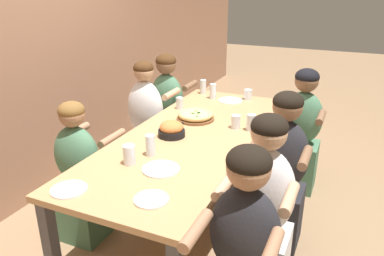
# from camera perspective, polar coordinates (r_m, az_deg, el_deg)

# --- Properties ---
(ground_plane) EXTENTS (18.00, 18.00, 0.00)m
(ground_plane) POSITION_cam_1_polar(r_m,az_deg,el_deg) (3.22, 0.00, -13.85)
(ground_plane) COLOR #896B4C
(ground_plane) RESTS_ON ground
(restaurant_back_panel) EXTENTS (10.00, 0.06, 3.20)m
(restaurant_back_panel) POSITION_cam_1_polar(r_m,az_deg,el_deg) (3.51, -23.45, 15.50)
(restaurant_back_panel) COLOR #9E7056
(restaurant_back_panel) RESTS_ON ground
(dining_table) EXTENTS (2.34, 0.94, 0.78)m
(dining_table) POSITION_cam_1_polar(r_m,az_deg,el_deg) (2.87, 0.00, -2.32)
(dining_table) COLOR tan
(dining_table) RESTS_ON ground
(pizza_board_main) EXTENTS (0.31, 0.31, 0.06)m
(pizza_board_main) POSITION_cam_1_polar(r_m,az_deg,el_deg) (3.13, 0.53, 1.88)
(pizza_board_main) COLOR brown
(pizza_board_main) RESTS_ON dining_table
(skillet_bowl) EXTENTS (0.29, 0.20, 0.12)m
(skillet_bowl) POSITION_cam_1_polar(r_m,az_deg,el_deg) (2.79, -3.13, -0.23)
(skillet_bowl) COLOR black
(skillet_bowl) RESTS_ON dining_table
(empty_plate_a) EXTENTS (0.23, 0.23, 0.02)m
(empty_plate_a) POSITION_cam_1_polar(r_m,az_deg,el_deg) (3.64, 5.94, 4.17)
(empty_plate_a) COLOR white
(empty_plate_a) RESTS_ON dining_table
(empty_plate_b) EXTENTS (0.19, 0.19, 0.02)m
(empty_plate_b) POSITION_cam_1_polar(r_m,az_deg,el_deg) (2.03, -6.24, -10.75)
(empty_plate_b) COLOR white
(empty_plate_b) RESTS_ON dining_table
(empty_plate_c) EXTENTS (0.23, 0.23, 0.02)m
(empty_plate_c) POSITION_cam_1_polar(r_m,az_deg,el_deg) (2.33, -4.76, -6.25)
(empty_plate_c) COLOR white
(empty_plate_c) RESTS_ON dining_table
(empty_plate_d) EXTENTS (0.20, 0.20, 0.02)m
(empty_plate_d) POSITION_cam_1_polar(r_m,az_deg,el_deg) (2.22, -18.25, -8.89)
(empty_plate_d) COLOR white
(empty_plate_d) RESTS_ON dining_table
(drinking_glass_a) EXTENTS (0.07, 0.07, 0.13)m
(drinking_glass_a) POSITION_cam_1_polar(r_m,az_deg,el_deg) (2.93, 8.98, 0.83)
(drinking_glass_a) COLOR silver
(drinking_glass_a) RESTS_ON dining_table
(drinking_glass_b) EXTENTS (0.08, 0.08, 0.13)m
(drinking_glass_b) POSITION_cam_1_polar(r_m,az_deg,el_deg) (2.40, -9.53, -4.21)
(drinking_glass_b) COLOR silver
(drinking_glass_b) RESTS_ON dining_table
(drinking_glass_c) EXTENTS (0.08, 0.08, 0.10)m
(drinking_glass_c) POSITION_cam_1_polar(r_m,az_deg,el_deg) (3.71, 8.51, 4.97)
(drinking_glass_c) COLOR silver
(drinking_glass_c) RESTS_ON dining_table
(drinking_glass_d) EXTENTS (0.07, 0.07, 0.15)m
(drinking_glass_d) POSITION_cam_1_polar(r_m,az_deg,el_deg) (3.70, 3.19, 5.61)
(drinking_glass_d) COLOR silver
(drinking_glass_d) RESTS_ON dining_table
(drinking_glass_e) EXTENTS (0.07, 0.07, 0.11)m
(drinking_glass_e) POSITION_cam_1_polar(r_m,az_deg,el_deg) (2.96, 6.67, 0.95)
(drinking_glass_e) COLOR silver
(drinking_glass_e) RESTS_ON dining_table
(drinking_glass_f) EXTENTS (0.06, 0.06, 0.11)m
(drinking_glass_f) POSITION_cam_1_polar(r_m,az_deg,el_deg) (3.40, -1.90, 3.71)
(drinking_glass_f) COLOR silver
(drinking_glass_f) RESTS_ON dining_table
(drinking_glass_g) EXTENTS (0.06, 0.06, 0.15)m
(drinking_glass_g) POSITION_cam_1_polar(r_m,az_deg,el_deg) (3.86, 1.70, 6.19)
(drinking_glass_g) COLOR silver
(drinking_glass_g) RESTS_ON dining_table
(drinking_glass_h) EXTENTS (0.06, 0.06, 0.15)m
(drinking_glass_h) POSITION_cam_1_polar(r_m,az_deg,el_deg) (2.49, -6.34, -2.82)
(drinking_glass_h) COLOR silver
(drinking_glass_h) RESTS_ON dining_table
(diner_near_midleft) EXTENTS (0.51, 0.40, 1.21)m
(diner_near_midleft) POSITION_cam_1_polar(r_m,az_deg,el_deg) (2.32, 10.62, -13.17)
(diner_near_midleft) COLOR silver
(diner_near_midleft) RESTS_ON ground
(diner_near_right) EXTENTS (0.51, 0.40, 1.16)m
(diner_near_right) POSITION_cam_1_polar(r_m,az_deg,el_deg) (3.59, 16.20, -1.01)
(diner_near_right) COLOR #477556
(diner_near_right) RESTS_ON ground
(diner_near_center) EXTENTS (0.51, 0.40, 1.19)m
(diner_near_center) POSITION_cam_1_polar(r_m,az_deg,el_deg) (2.78, 13.36, -7.29)
(diner_near_center) COLOR #232328
(diner_near_center) RESTS_ON ground
(diner_far_midleft) EXTENTS (0.51, 0.40, 1.10)m
(diner_far_midleft) POSITION_cam_1_polar(r_m,az_deg,el_deg) (2.93, -16.69, -7.37)
(diner_far_midleft) COLOR #477556
(diner_far_midleft) RESTS_ON ground
(diner_far_midright) EXTENTS (0.51, 0.40, 1.20)m
(diner_far_midright) POSITION_cam_1_polar(r_m,az_deg,el_deg) (3.62, -6.95, -0.06)
(diner_far_midright) COLOR silver
(diner_far_midright) RESTS_ON ground
(diner_far_right) EXTENTS (0.51, 0.40, 1.19)m
(diner_far_right) POSITION_cam_1_polar(r_m,az_deg,el_deg) (3.97, -3.77, 2.17)
(diner_far_right) COLOR #477556
(diner_far_right) RESTS_ON ground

